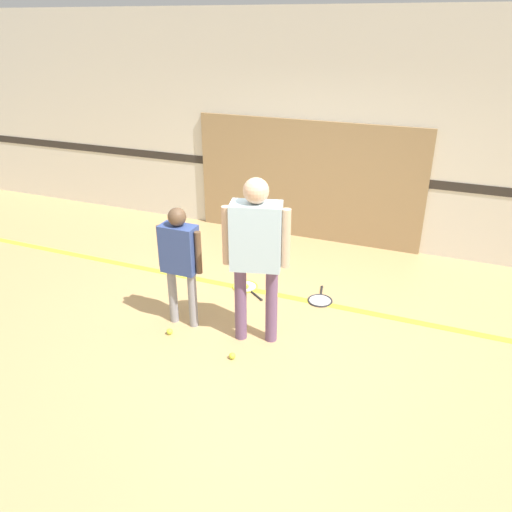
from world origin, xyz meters
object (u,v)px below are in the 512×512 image
racket_spare_on_floor (246,287)px  tennis_ball_near_instructor (232,356)px  tennis_ball_by_spare_racket (246,286)px  tennis_ball_stray_left (170,331)px  person_student_left (180,255)px  person_instructor (256,245)px  racket_second_spare (320,300)px

racket_spare_on_floor → tennis_ball_near_instructor: size_ratio=8.34×
tennis_ball_by_spare_racket → tennis_ball_stray_left: same height
person_student_left → tennis_ball_near_instructor: size_ratio=20.22×
person_student_left → tennis_ball_by_spare_racket: size_ratio=20.22×
racket_spare_on_floor → person_student_left: bearing=-70.8°
tennis_ball_near_instructor → racket_spare_on_floor: bearing=107.8°
person_student_left → tennis_ball_near_instructor: 1.16m
person_instructor → racket_spare_on_floor: size_ratio=3.14×
person_instructor → person_student_left: 0.87m
tennis_ball_by_spare_racket → tennis_ball_stray_left: 1.27m
tennis_ball_near_instructor → tennis_ball_by_spare_racket: (-0.43, 1.35, 0.00)m
tennis_ball_by_spare_racket → tennis_ball_stray_left: size_ratio=1.00×
racket_second_spare → person_instructor: bearing=146.3°
person_student_left → tennis_ball_near_instructor: person_student_left is taller
racket_second_spare → tennis_ball_stray_left: bearing=123.5°
tennis_ball_stray_left → person_instructor: bearing=17.5°
person_instructor → racket_second_spare: person_instructor is taller
person_instructor → racket_spare_on_floor: bearing=104.0°
tennis_ball_stray_left → person_student_left: bearing=81.8°
person_instructor → tennis_ball_by_spare_racket: size_ratio=26.17×
tennis_ball_by_spare_racket → person_student_left: bearing=-108.8°
racket_second_spare → tennis_ball_stray_left: size_ratio=7.97×
person_student_left → tennis_ball_near_instructor: bearing=-27.2°
person_instructor → racket_second_spare: bearing=52.9°
person_instructor → tennis_ball_near_instructor: bearing=-116.3°
tennis_ball_near_instructor → tennis_ball_stray_left: size_ratio=1.00×
racket_second_spare → tennis_ball_stray_left: 1.82m
racket_second_spare → tennis_ball_by_spare_racket: tennis_ball_by_spare_racket is taller
tennis_ball_by_spare_racket → racket_spare_on_floor: bearing=121.3°
tennis_ball_stray_left → tennis_ball_by_spare_racket: bearing=73.3°
person_instructor → tennis_ball_by_spare_racket: (-0.51, 0.94, -1.03)m
person_student_left → tennis_ball_by_spare_racket: person_student_left is taller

